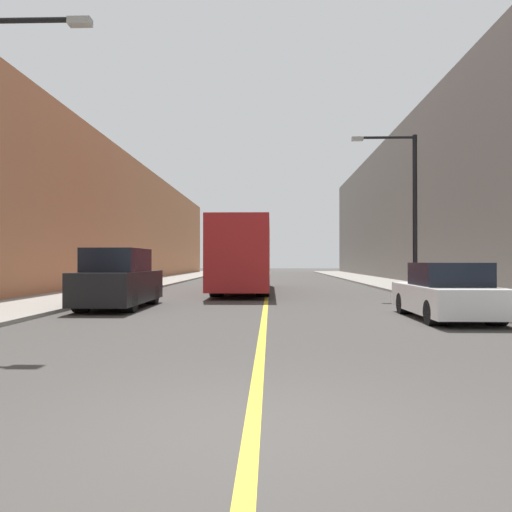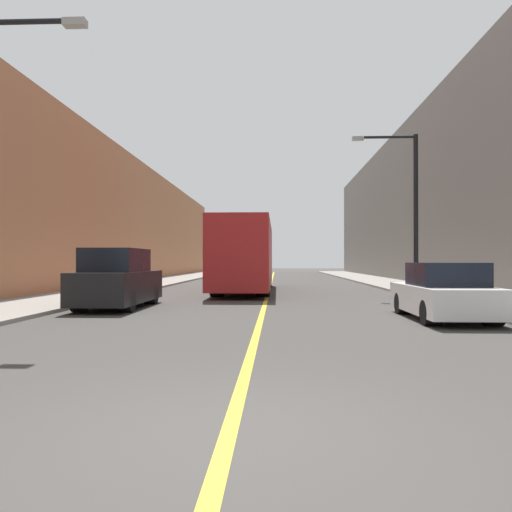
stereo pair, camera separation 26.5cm
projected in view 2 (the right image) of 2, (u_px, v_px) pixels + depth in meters
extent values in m
plane|color=#3F3D3A|center=(228.00, 435.00, 4.47)|extent=(200.00, 200.00, 0.00)
cube|color=gray|center=(156.00, 282.00, 34.78)|extent=(3.70, 72.00, 0.11)
cube|color=gray|center=(388.00, 283.00, 34.11)|extent=(3.70, 72.00, 0.11)
cube|color=#B2724C|center=(102.00, 218.00, 34.99)|extent=(4.00, 72.00, 9.15)
cube|color=#66605B|center=(444.00, 197.00, 34.00)|extent=(4.00, 72.00, 11.85)
cube|color=gold|center=(271.00, 283.00, 34.44)|extent=(0.16, 72.00, 0.01)
cube|color=#AD1E1E|center=(246.00, 255.00, 25.53)|extent=(2.59, 12.24, 3.16)
cube|color=black|center=(236.00, 239.00, 19.45)|extent=(2.20, 0.04, 1.42)
cylinder|color=black|center=(217.00, 285.00, 21.76)|extent=(0.57, 0.99, 0.99)
cylinder|color=black|center=(263.00, 285.00, 21.68)|extent=(0.57, 0.99, 0.99)
cylinder|color=black|center=(233.00, 279.00, 29.35)|extent=(0.57, 0.99, 0.99)
cylinder|color=black|center=(267.00, 279.00, 29.26)|extent=(0.57, 0.99, 0.99)
cube|color=black|center=(118.00, 287.00, 16.58)|extent=(1.85, 4.70, 1.01)
cube|color=black|center=(116.00, 260.00, 16.35)|extent=(1.63, 2.58, 0.76)
cube|color=black|center=(93.00, 285.00, 14.26)|extent=(1.58, 0.04, 0.45)
cylinder|color=black|center=(80.00, 301.00, 15.15)|extent=(0.41, 0.68, 0.68)
cylinder|color=black|center=(127.00, 301.00, 15.09)|extent=(0.41, 0.68, 0.68)
cylinder|color=black|center=(111.00, 295.00, 18.06)|extent=(0.41, 0.68, 0.68)
cylinder|color=black|center=(151.00, 295.00, 18.00)|extent=(0.41, 0.68, 0.68)
cube|color=silver|center=(444.00, 299.00, 13.30)|extent=(1.86, 4.27, 0.72)
cube|color=black|center=(446.00, 274.00, 13.09)|extent=(1.64, 1.92, 0.61)
cube|color=black|center=(475.00, 301.00, 11.20)|extent=(1.58, 0.04, 0.32)
cylinder|color=black|center=(431.00, 313.00, 12.01)|extent=(0.41, 0.62, 0.62)
cylinder|color=black|center=(493.00, 313.00, 11.94)|extent=(0.41, 0.62, 0.62)
cylinder|color=black|center=(403.00, 303.00, 14.65)|extent=(0.41, 0.62, 0.62)
cylinder|color=black|center=(454.00, 304.00, 14.59)|extent=(0.41, 0.62, 0.62)
cylinder|color=black|center=(19.00, 22.00, 10.94)|extent=(2.49, 0.12, 0.12)
cube|color=#999993|center=(75.00, 23.00, 10.89)|extent=(0.50, 0.24, 0.16)
cylinder|color=black|center=(416.00, 214.00, 21.62)|extent=(0.20, 0.20, 6.94)
cylinder|color=black|center=(387.00, 137.00, 21.71)|extent=(2.49, 0.12, 0.12)
cube|color=#999993|center=(358.00, 139.00, 21.76)|extent=(0.50, 0.24, 0.16)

